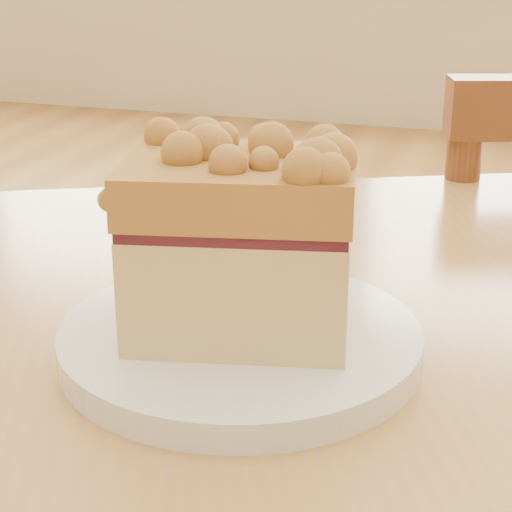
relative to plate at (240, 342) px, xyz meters
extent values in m
cube|color=#AA7742|center=(0.06, -0.03, -0.03)|extent=(1.38, 1.18, 0.04)
cylinder|color=brown|center=(-0.01, 0.71, -0.57)|extent=(0.03, 0.03, 0.39)
cylinder|color=brown|center=(0.09, 0.40, -0.13)|extent=(0.03, 0.03, 0.42)
cylinder|color=white|center=(0.00, 0.00, 0.00)|extent=(0.20, 0.20, 0.02)
cylinder|color=white|center=(0.00, 0.00, 0.00)|extent=(0.14, 0.14, 0.01)
cube|color=#FAE18D|center=(0.00, 0.00, 0.04)|extent=(0.13, 0.11, 0.06)
cube|color=#431322|center=(0.00, 0.00, 0.07)|extent=(0.13, 0.11, 0.01)
cube|color=#C78A3E|center=(0.00, 0.00, 0.09)|extent=(0.13, 0.11, 0.03)
sphere|color=#C78A3E|center=(0.00, 0.01, 0.11)|extent=(0.02, 0.02, 0.02)
sphere|color=#C78A3E|center=(-0.03, -0.01, 0.11)|extent=(0.02, 0.02, 0.02)
sphere|color=#C78A3E|center=(0.01, -0.02, 0.11)|extent=(0.02, 0.02, 0.02)
sphere|color=#C78A3E|center=(0.01, -0.02, 0.11)|extent=(0.02, 0.02, 0.02)
sphere|color=#C78A3E|center=(0.04, 0.00, 0.11)|extent=(0.02, 0.02, 0.02)
sphere|color=#C78A3E|center=(-0.04, 0.00, 0.11)|extent=(0.02, 0.02, 0.02)
sphere|color=#C78A3E|center=(0.04, 0.04, 0.11)|extent=(0.01, 0.01, 0.01)
sphere|color=#C78A3E|center=(0.03, -0.03, 0.11)|extent=(0.03, 0.03, 0.03)
sphere|color=#C78A3E|center=(0.02, 0.00, 0.11)|extent=(0.02, 0.02, 0.02)
sphere|color=#C78A3E|center=(0.02, -0.01, 0.11)|extent=(0.03, 0.03, 0.03)
sphere|color=#C78A3E|center=(0.01, 0.03, 0.11)|extent=(0.02, 0.02, 0.02)
sphere|color=#C78A3E|center=(0.04, 0.03, 0.11)|extent=(0.02, 0.02, 0.02)
sphere|color=#C78A3E|center=(0.05, -0.02, 0.11)|extent=(0.02, 0.02, 0.02)
sphere|color=#C78A3E|center=(0.00, 0.03, 0.11)|extent=(0.02, 0.02, 0.02)
sphere|color=#C78A3E|center=(0.01, 0.00, 0.11)|extent=(0.01, 0.01, 0.01)
sphere|color=#C78A3E|center=(0.01, 0.01, 0.11)|extent=(0.02, 0.02, 0.02)
sphere|color=#C78A3E|center=(0.01, -0.01, 0.11)|extent=(0.02, 0.02, 0.02)
sphere|color=#C78A3E|center=(-0.02, 0.00, 0.11)|extent=(0.02, 0.02, 0.02)
sphere|color=#C78A3E|center=(-0.06, -0.02, 0.10)|extent=(0.01, 0.01, 0.01)
sphere|color=#C78A3E|center=(-0.06, -0.03, 0.09)|extent=(0.01, 0.01, 0.01)
sphere|color=#C78A3E|center=(-0.05, -0.04, 0.08)|extent=(0.02, 0.02, 0.02)
sphere|color=#C78A3E|center=(-0.06, 0.00, 0.07)|extent=(0.01, 0.01, 0.01)
sphere|color=#C78A3E|center=(-0.06, -0.01, 0.09)|extent=(0.01, 0.01, 0.01)
camera|label=1|loc=(0.14, -0.42, 0.22)|focal=62.00mm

